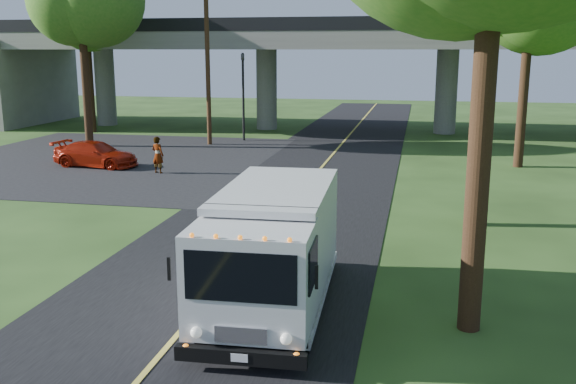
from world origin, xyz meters
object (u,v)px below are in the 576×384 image
(pedestrian, at_px, (158,155))
(tree_left_lot, at_px, (82,2))
(utility_pole, at_px, (208,64))
(red_sedan, at_px, (96,154))
(step_van, at_px, (273,246))
(tree_left_far, at_px, (87,17))
(traffic_signal, at_px, (243,87))

(pedestrian, bearing_deg, tree_left_lot, -26.69)
(utility_pole, xyz_separation_m, red_sedan, (-2.94, -7.95, -4.01))
(step_van, bearing_deg, pedestrian, 119.03)
(utility_pole, distance_m, tree_left_far, 10.45)
(traffic_signal, xyz_separation_m, tree_left_lot, (-7.79, -4.16, 4.70))
(utility_pole, relative_size, red_sedan, 2.22)
(utility_pole, distance_m, red_sedan, 9.37)
(tree_left_lot, xyz_separation_m, tree_left_far, (-3.00, 6.00, -0.45))
(traffic_signal, distance_m, tree_left_far, 11.75)
(tree_left_lot, distance_m, step_van, 26.47)
(red_sedan, bearing_deg, pedestrian, -99.35)
(traffic_signal, bearing_deg, tree_left_far, 170.35)
(step_van, height_order, pedestrian, step_van)
(utility_pole, distance_m, pedestrian, 9.72)
(step_van, xyz_separation_m, pedestrian, (-8.41, 13.84, -0.56))
(traffic_signal, height_order, step_van, traffic_signal)
(pedestrian, bearing_deg, red_sedan, 2.20)
(traffic_signal, relative_size, step_van, 0.85)
(tree_left_lot, bearing_deg, traffic_signal, 28.11)
(utility_pole, height_order, tree_left_lot, tree_left_lot)
(utility_pole, xyz_separation_m, tree_left_far, (-9.29, 3.84, 2.86))
(step_van, bearing_deg, utility_pole, 109.30)
(tree_left_lot, xyz_separation_m, step_van, (15.28, -20.61, -6.52))
(utility_pole, relative_size, tree_left_far, 0.91)
(tree_left_lot, bearing_deg, step_van, -53.44)
(tree_left_lot, bearing_deg, red_sedan, -59.88)
(traffic_signal, relative_size, utility_pole, 0.58)
(tree_left_far, relative_size, red_sedan, 2.43)
(tree_left_lot, height_order, pedestrian, tree_left_lot)
(traffic_signal, height_order, pedestrian, traffic_signal)
(tree_left_lot, distance_m, red_sedan, 9.91)
(utility_pole, relative_size, pedestrian, 5.46)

